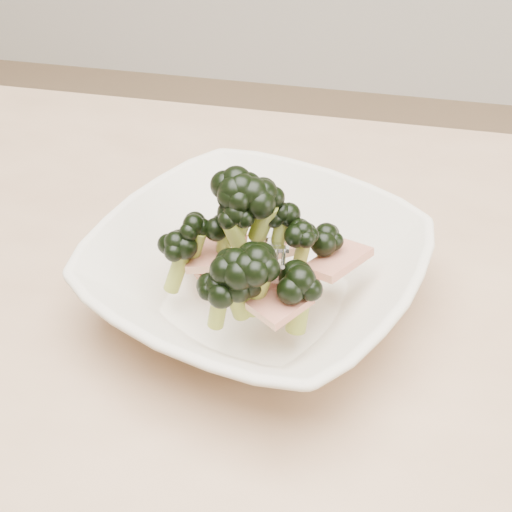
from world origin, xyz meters
TOP-DOWN VIEW (x-y plane):
  - dining_table at (0.00, 0.00)m, footprint 1.20×0.80m
  - broccoli_dish at (0.00, 0.06)m, footprint 0.33×0.33m

SIDE VIEW (x-z plane):
  - dining_table at x=0.00m, z-range 0.28..1.03m
  - broccoli_dish at x=0.00m, z-range 0.72..0.86m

